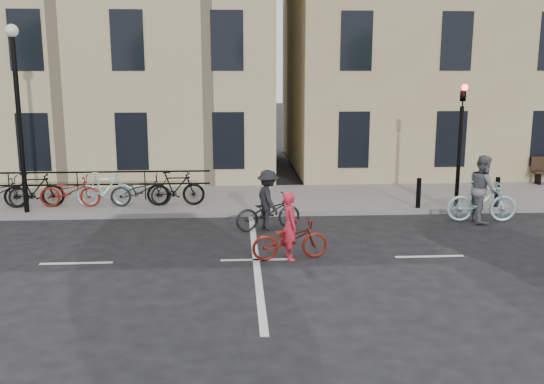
{
  "coord_description": "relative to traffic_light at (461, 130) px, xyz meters",
  "views": [
    {
      "loc": [
        -0.44,
        -13.09,
        4.29
      ],
      "look_at": [
        0.5,
        2.25,
        1.1
      ],
      "focal_mm": 40.0,
      "sensor_mm": 36.0,
      "label": 1
    }
  ],
  "objects": [
    {
      "name": "cyclist_dark",
      "position": [
        -5.78,
        -1.73,
        -1.82
      ],
      "size": [
        1.93,
        1.18,
        1.62
      ],
      "rotation": [
        0.0,
        0.0,
        1.89
      ],
      "color": "black",
      "rests_on": "ground"
    },
    {
      "name": "cyclist_pink",
      "position": [
        -5.43,
        -4.3,
        -1.91
      ],
      "size": [
        1.82,
        0.88,
        1.56
      ],
      "rotation": [
        0.0,
        0.0,
        1.73
      ],
      "color": "maroon",
      "rests_on": "ground"
    },
    {
      "name": "traffic_light",
      "position": [
        0.0,
        0.0,
        0.0
      ],
      "size": [
        0.18,
        0.3,
        3.9
      ],
      "color": "black",
      "rests_on": "sidewalk"
    },
    {
      "name": "ground",
      "position": [
        -6.2,
        -4.34,
        -2.45
      ],
      "size": [
        120.0,
        120.0,
        0.0
      ],
      "primitive_type": "plane",
      "color": "black",
      "rests_on": "ground"
    },
    {
      "name": "sidewalk",
      "position": [
        -10.2,
        1.66,
        -2.38
      ],
      "size": [
        46.0,
        4.0,
        0.15
      ],
      "primitive_type": "cube",
      "color": "slate",
      "rests_on": "ground"
    },
    {
      "name": "bollard_west",
      "position": [
        1.2,
        -0.09,
        -1.85
      ],
      "size": [
        0.14,
        0.14,
        0.9
      ],
      "primitive_type": "cylinder",
      "color": "black",
      "rests_on": "sidewalk"
    },
    {
      "name": "building_west",
      "position": [
        -15.2,
        8.66,
        2.7
      ],
      "size": [
        20.0,
        10.0,
        10.0
      ],
      "primitive_type": "cube",
      "color": "tan",
      "rests_on": "sidewalk"
    },
    {
      "name": "building_east",
      "position": [
        2.8,
        8.66,
        3.7
      ],
      "size": [
        14.0,
        10.0,
        12.0
      ],
      "primitive_type": "cube",
      "color": "tan",
      "rests_on": "sidewalk"
    },
    {
      "name": "lamp_post",
      "position": [
        -12.7,
        0.06,
        1.04
      ],
      "size": [
        0.36,
        0.36,
        5.28
      ],
      "color": "black",
      "rests_on": "sidewalk"
    },
    {
      "name": "parked_bikes",
      "position": [
        -11.12,
        0.7,
        -1.81
      ],
      "size": [
        7.25,
        1.23,
        1.05
      ],
      "color": "black",
      "rests_on": "sidewalk"
    },
    {
      "name": "bollard_east",
      "position": [
        -1.2,
        -0.09,
        -1.85
      ],
      "size": [
        0.14,
        0.14,
        0.9
      ],
      "primitive_type": "cylinder",
      "color": "black",
      "rests_on": "sidewalk"
    },
    {
      "name": "cyclist_grey",
      "position": [
        0.25,
        -1.28,
        -1.69
      ],
      "size": [
        1.99,
        0.97,
        1.89
      ],
      "rotation": [
        0.0,
        0.0,
        1.5
      ],
      "color": "#9CC7CC",
      "rests_on": "ground"
    }
  ]
}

